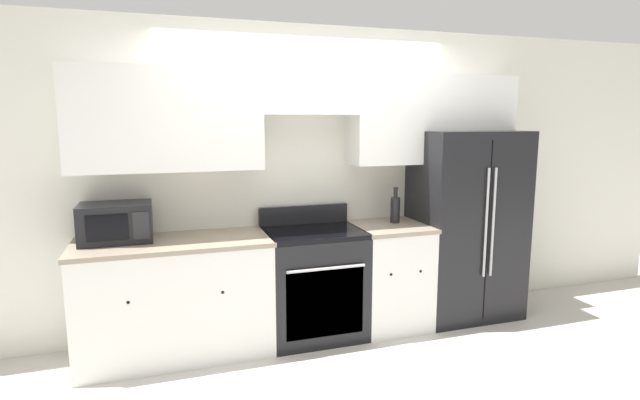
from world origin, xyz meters
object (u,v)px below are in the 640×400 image
at_px(refrigerator, 462,224).
at_px(microwave, 116,223).
at_px(oven_range, 314,283).
at_px(bottle, 395,209).

distance_m(refrigerator, microwave, 2.99).
bearing_deg(oven_range, microwave, 176.23).
bearing_deg(refrigerator, oven_range, -177.56).
bearing_deg(microwave, bottle, -0.72).
bearing_deg(refrigerator, bottle, 179.33).
relative_size(refrigerator, microwave, 3.33).
xyz_separation_m(oven_range, bottle, (0.78, 0.07, 0.57)).
bearing_deg(refrigerator, microwave, 179.29).
height_order(oven_range, refrigerator, refrigerator).
xyz_separation_m(refrigerator, microwave, (-2.98, 0.04, 0.20)).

